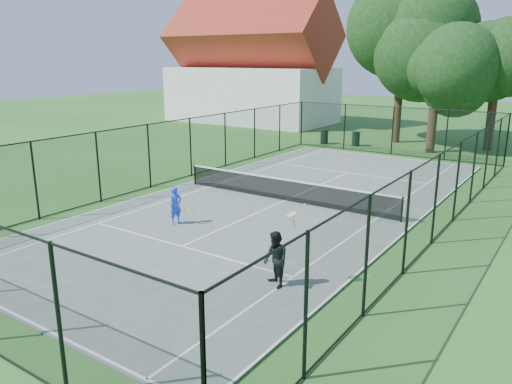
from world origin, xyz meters
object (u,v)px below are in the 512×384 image
Objects in this scene: tennis_net at (285,189)px; player_blue at (176,205)px; trash_bin_right at (356,139)px; trash_bin_left at (324,137)px; player_black at (276,259)px.

player_blue is (-1.74, -4.79, 0.17)m from tennis_net.
trash_bin_right is at bearing 102.00° from tennis_net.
tennis_net reaches higher than trash_bin_right.
tennis_net is 10.15× the size of trash_bin_left.
player_blue is at bearing -109.91° from tennis_net.
player_black is at bearing -60.76° from tennis_net.
tennis_net is 7.33× the size of player_blue.
trash_bin_left is 23.37m from player_black.
trash_bin_right is (-3.13, 14.70, -0.08)m from tennis_net.
trash_bin_left is (-5.33, 14.28, -0.08)m from tennis_net.
tennis_net is 8.19m from player_black.
tennis_net is at bearing 70.09° from player_blue.
player_black is (7.13, -21.85, 0.32)m from trash_bin_right.
trash_bin_left is at bearing 100.67° from player_blue.
player_blue is 0.62× the size of player_black.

